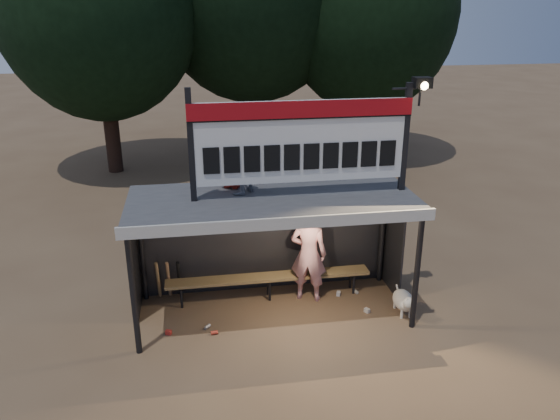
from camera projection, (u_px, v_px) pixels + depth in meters
name	position (u px, v px, depth m)	size (l,w,h in m)	color
ground	(273.00, 312.00, 10.32)	(80.00, 80.00, 0.00)	brown
player	(309.00, 254.00, 10.46)	(0.70, 0.46, 1.92)	white
child_a	(239.00, 163.00, 9.44)	(0.54, 0.42, 1.11)	gray
child_b	(231.00, 162.00, 9.77)	(0.47, 0.31, 0.97)	#9F2418
dugout_shelter	(271.00, 216.00, 9.89)	(5.10, 2.08, 2.32)	#3D3D40
scoreboard_assembly	(305.00, 139.00, 9.21)	(4.10, 0.27, 1.99)	black
bench	(269.00, 278.00, 10.68)	(4.00, 0.35, 0.48)	olive
tree_left	(97.00, 1.00, 16.98)	(6.46, 6.46, 9.27)	black
tree_right	(369.00, 11.00, 18.91)	(6.08, 6.08, 8.72)	black
dog	(404.00, 301.00, 10.16)	(0.36, 0.81, 0.49)	silver
bats	(169.00, 279.00, 10.64)	(0.48, 0.33, 0.84)	olive
litter	(280.00, 313.00, 10.19)	(3.80, 1.12, 0.08)	red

